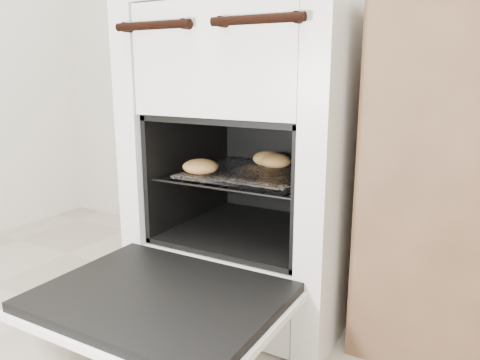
# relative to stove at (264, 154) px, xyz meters

# --- Properties ---
(stove) EXTENTS (0.66, 0.73, 1.01)m
(stove) POSITION_rel_stove_xyz_m (0.00, 0.00, 0.00)
(stove) COLOR silver
(stove) RESTS_ON ground
(oven_door) EXTENTS (0.59, 0.46, 0.04)m
(oven_door) POSITION_rel_stove_xyz_m (-0.00, -0.56, -0.27)
(oven_door) COLOR black
(oven_door) RESTS_ON stove
(oven_rack) EXTENTS (0.48, 0.46, 0.01)m
(oven_rack) POSITION_rel_stove_xyz_m (-0.00, -0.07, -0.05)
(oven_rack) COLOR black
(oven_rack) RESTS_ON stove
(foil_sheet) EXTENTS (0.37, 0.33, 0.01)m
(foil_sheet) POSITION_rel_stove_xyz_m (0.00, -0.09, -0.05)
(foil_sheet) COLOR white
(foil_sheet) RESTS_ON oven_rack
(baked_rolls) EXTENTS (0.30, 0.35, 0.05)m
(baked_rolls) POSITION_rel_stove_xyz_m (-0.03, -0.06, -0.02)
(baked_rolls) COLOR #B78249
(baked_rolls) RESTS_ON foil_sheet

